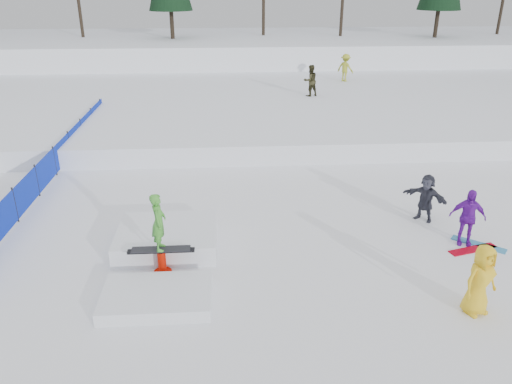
{
  "coord_description": "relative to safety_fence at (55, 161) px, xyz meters",
  "views": [
    {
      "loc": [
        -0.36,
        -10.85,
        6.66
      ],
      "look_at": [
        0.5,
        2.0,
        1.1
      ],
      "focal_mm": 35.0,
      "sensor_mm": 36.0,
      "label": 1
    }
  ],
  "objects": [
    {
      "name": "snow_berm",
      "position": [
        6.5,
        23.4,
        0.65
      ],
      "size": [
        60.0,
        14.0,
        2.4
      ],
      "primitive_type": "cube",
      "color": "white",
      "rests_on": "ground"
    },
    {
      "name": "safety_fence",
      "position": [
        0.0,
        0.0,
        0.0
      ],
      "size": [
        0.05,
        16.0,
        1.1
      ],
      "color": "#0C26B0",
      "rests_on": "ground"
    },
    {
      "name": "jib_rail_feature",
      "position": [
        4.56,
        -6.33,
        -0.25
      ],
      "size": [
        2.6,
        4.4,
        2.11
      ],
      "color": "white",
      "rests_on": "ground"
    },
    {
      "name": "snow_midrise",
      "position": [
        6.5,
        9.4,
        -0.15
      ],
      "size": [
        50.0,
        18.0,
        0.8
      ],
      "primitive_type": "cube",
      "color": "white",
      "rests_on": "ground"
    },
    {
      "name": "ground",
      "position": [
        6.5,
        -6.6,
        -0.55
      ],
      "size": [
        120.0,
        120.0,
        0.0
      ],
      "primitive_type": "plane",
      "color": "white"
    },
    {
      "name": "loose_board_teal",
      "position": [
        12.94,
        -6.05,
        -0.54
      ],
      "size": [
        1.25,
        1.11,
        0.03
      ],
      "primitive_type": "cube",
      "rotation": [
        0.0,
        0.0,
        -0.7
      ],
      "color": "teal",
      "rests_on": "ground"
    },
    {
      "name": "spectator_dark",
      "position": [
        12.0,
        -4.47,
        0.17
      ],
      "size": [
        1.24,
        1.24,
        1.43
      ],
      "primitive_type": "imported",
      "rotation": [
        0.0,
        0.0,
        -0.78
      ],
      "color": "#2E303C",
      "rests_on": "ground"
    },
    {
      "name": "spectator_yellow",
      "position": [
        11.44,
        -8.9,
        0.26
      ],
      "size": [
        0.92,
        0.76,
        1.62
      ],
      "primitive_type": "imported",
      "rotation": [
        0.0,
        0.0,
        0.36
      ],
      "color": "yellow",
      "rests_on": "ground"
    },
    {
      "name": "walker_olive",
      "position": [
        10.8,
        8.89,
        1.07
      ],
      "size": [
        0.97,
        0.87,
        1.64
      ],
      "primitive_type": "imported",
      "rotation": [
        0.0,
        0.0,
        3.52
      ],
      "color": "black",
      "rests_on": "snow_midrise"
    },
    {
      "name": "walker_ygreen",
      "position": [
        13.61,
        12.85,
        1.06
      ],
      "size": [
        1.18,
        1.16,
        1.63
      ],
      "primitive_type": "imported",
      "rotation": [
        0.0,
        0.0,
        2.38
      ],
      "color": "#A1A828",
      "rests_on": "snow_midrise"
    },
    {
      "name": "spectator_purple",
      "position": [
        12.54,
        -5.96,
        0.24
      ],
      "size": [
        1.0,
        0.65,
        1.59
      ],
      "primitive_type": "imported",
      "rotation": [
        0.0,
        0.0,
        -0.31
      ],
      "color": "#6B14A9",
      "rests_on": "ground"
    },
    {
      "name": "loose_board_red",
      "position": [
        12.67,
        -6.31,
        -0.54
      ],
      "size": [
        1.42,
        0.64,
        0.03
      ],
      "primitive_type": "cube",
      "rotation": [
        0.0,
        0.0,
        0.27
      ],
      "color": "#A40013",
      "rests_on": "ground"
    }
  ]
}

